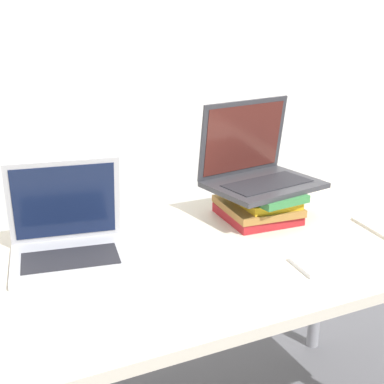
{
  "coord_description": "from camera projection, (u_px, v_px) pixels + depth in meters",
  "views": [
    {
      "loc": [
        -0.55,
        -0.82,
        1.35
      ],
      "look_at": [
        0.03,
        0.39,
        0.9
      ],
      "focal_mm": 50.0,
      "sensor_mm": 36.0,
      "label": 1
    }
  ],
  "objects": [
    {
      "name": "wall_back",
      "position": [
        63.0,
        12.0,
        2.32
      ],
      "size": [
        8.0,
        0.05,
        2.7
      ],
      "color": "silver",
      "rests_on": "ground_plane"
    },
    {
      "name": "desk",
      "position": [
        182.0,
        278.0,
        1.48
      ],
      "size": [
        1.64,
        0.78,
        0.72
      ],
      "color": "beige",
      "rests_on": "ground_plane"
    },
    {
      "name": "laptop_left",
      "position": [
        68.0,
        239.0,
        1.44
      ],
      "size": [
        0.34,
        0.3,
        0.26
      ],
      "color": "#B2B2B7",
      "rests_on": "desk"
    },
    {
      "name": "book_stack",
      "position": [
        260.0,
        204.0,
        1.71
      ],
      "size": [
        0.24,
        0.28,
        0.1
      ],
      "color": "maroon",
      "rests_on": "desk"
    },
    {
      "name": "laptop_on_books",
      "position": [
        257.0,
        169.0,
        1.72
      ],
      "size": [
        0.38,
        0.31,
        0.27
      ],
      "color": "#333338",
      "rests_on": "book_stack"
    },
    {
      "name": "wireless_keyboard",
      "position": [
        342.0,
        260.0,
        1.42
      ],
      "size": [
        0.27,
        0.14,
        0.01
      ],
      "color": "white",
      "rests_on": "desk"
    }
  ]
}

